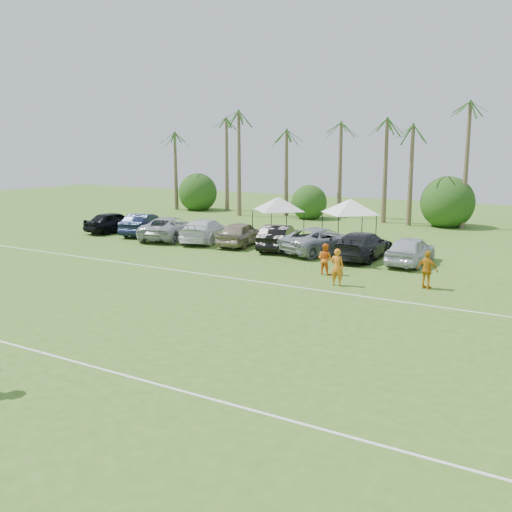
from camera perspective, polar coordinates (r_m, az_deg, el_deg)
The scene contains 26 objects.
field_lines at distance 24.87m, azimuth -12.00°, elevation -4.61°, with size 80.00×12.10×0.01m.
palm_tree_0 at distance 61.08m, azimuth -8.34°, elevation 11.72°, with size 2.40×2.40×8.90m.
palm_tree_1 at distance 58.08m, azimuth -4.43°, elevation 12.71°, with size 2.40×2.40×9.90m.
palm_tree_2 at distance 55.39m, azimuth -0.09°, elevation 13.71°, with size 2.40×2.40×10.90m.
palm_tree_3 at distance 53.50m, azimuth 3.71°, elevation 14.70°, with size 2.40×2.40×11.90m.
palm_tree_4 at distance 51.68m, azimuth 7.71°, elevation 11.89°, with size 2.40×2.40×8.90m.
palm_tree_5 at distance 50.26m, azimuth 12.03°, elevation 12.77°, with size 2.40×2.40×9.90m.
palm_tree_6 at distance 49.14m, azimuth 16.61°, elevation 13.61°, with size 2.40×2.40×10.90m.
palm_tree_7 at distance 48.33m, azimuth 21.41°, elevation 14.39°, with size 2.40×2.40×11.90m.
bush_tree_0 at distance 60.23m, azimuth -5.35°, elevation 6.39°, with size 4.00×4.00×4.00m.
bush_tree_1 at distance 53.62m, azimuth 6.00°, elevation 5.81°, with size 4.00×4.00×4.00m.
bush_tree_2 at distance 49.81m, azimuth 18.67°, elevation 4.90°, with size 4.00×4.00×4.00m.
sideline_player_a at distance 27.41m, azimuth 8.11°, elevation -1.10°, with size 0.66×0.43×1.80m, color orange.
sideline_player_b at distance 29.71m, azimuth 6.91°, elevation -0.30°, with size 0.79×0.62×1.63m, color orange.
sideline_player_c at distance 27.69m, azimuth 16.76°, elevation -1.35°, with size 1.05×0.44×1.79m, color orange.
canopy_tent_left at distance 41.31m, azimuth 2.29°, elevation 5.94°, with size 4.26×4.26×3.45m.
canopy_tent_right at distance 39.52m, azimuth 9.42°, elevation 5.66°, with size 4.35×4.35×3.52m.
parked_car_0 at distance 45.25m, azimuth -14.00°, elevation 3.32°, with size 1.90×4.72×1.61m, color black.
parked_car_1 at distance 43.44m, azimuth -11.09°, elevation 3.14°, with size 1.70×4.88×1.61m, color black.
parked_car_2 at distance 41.18m, azimuth -8.60°, elevation 2.80°, with size 2.67×5.79×1.61m, color #A0A2A7.
parked_car_3 at distance 39.71m, azimuth -5.07°, elevation 2.57°, with size 2.25×5.54×1.61m, color white.
parked_car_4 at distance 38.13m, azimuth -1.53°, elevation 2.26°, with size 1.90×4.72×1.61m, color gray.
parked_car_5 at distance 36.68m, azimuth 2.26°, elevation 1.91°, with size 1.70×4.88×1.61m, color black.
parked_car_6 at distance 35.59m, azimuth 6.49°, elevation 1.57°, with size 2.67×5.79×1.61m, color #93979E.
parked_car_7 at distance 34.18m, azimuth 10.62°, elevation 1.06°, with size 2.25×5.54×1.61m, color black.
parked_car_8 at distance 33.20m, azimuth 15.20°, elevation 0.57°, with size 1.90×4.72×1.61m, color silver.
Camera 1 is at (16.43, -9.47, 6.60)m, focal length 40.00 mm.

